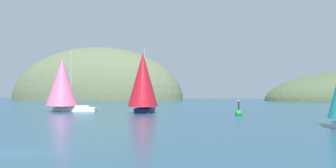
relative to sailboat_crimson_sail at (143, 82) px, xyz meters
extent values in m
plane|color=navy|center=(4.81, -41.75, -5.35)|extent=(360.00, 360.00, 0.00)
ellipsoid|color=#5B6647|center=(-50.19, 93.25, -5.35)|extent=(79.10, 44.00, 46.88)
cube|color=#191E4C|center=(-0.35, 2.41, -4.94)|extent=(3.80, 8.55, 0.83)
cube|color=beige|center=(-0.57, 3.88, -4.35)|extent=(2.37, 2.91, 0.36)
cylinder|color=#B2B2B7|center=(-0.23, 1.59, 0.71)|extent=(0.14, 0.14, 10.47)
cone|color=#B21423|center=(0.03, -0.21, 0.39)|extent=(5.87, 5.87, 9.24)
cube|color=white|center=(-13.70, 2.01, -4.97)|extent=(8.04, 3.39, 0.76)
cube|color=beige|center=(-12.32, 2.26, -4.41)|extent=(2.73, 1.97, 0.36)
cylinder|color=#B2B2B7|center=(-14.47, 1.87, 0.67)|extent=(0.14, 0.14, 10.52)
cone|color=pink|center=(-16.16, 1.57, 0.09)|extent=(6.66, 6.66, 8.76)
sphere|color=green|center=(16.25, -2.78, -5.05)|extent=(1.10, 1.10, 1.10)
cylinder|color=black|center=(16.25, -2.78, -4.00)|extent=(0.20, 0.20, 1.60)
sphere|color=#F2EA99|center=(16.25, -2.78, -3.08)|extent=(0.24, 0.24, 0.24)
camera|label=1|loc=(18.49, -61.41, -1.67)|focal=39.90mm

